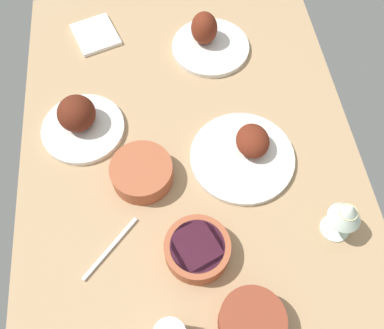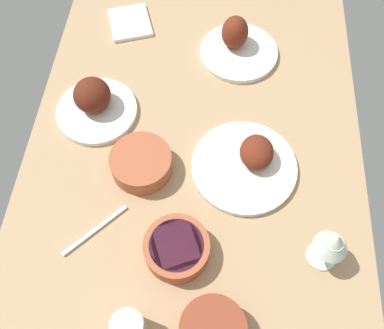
% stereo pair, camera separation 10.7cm
% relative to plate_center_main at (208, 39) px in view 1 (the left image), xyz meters
% --- Properties ---
extents(dining_table, '(1.40, 0.90, 0.04)m').
position_rel_plate_center_main_xyz_m(dining_table, '(-0.42, 0.10, -0.05)').
color(dining_table, tan).
rests_on(dining_table, ground).
extents(plate_center_main, '(0.24, 0.24, 0.11)m').
position_rel_plate_center_main_xyz_m(plate_center_main, '(0.00, 0.00, 0.00)').
color(plate_center_main, silver).
rests_on(plate_center_main, dining_table).
extents(plate_near_viewer, '(0.23, 0.23, 0.10)m').
position_rel_plate_center_main_xyz_m(plate_near_viewer, '(-0.26, 0.39, 0.00)').
color(plate_near_viewer, silver).
rests_on(plate_near_viewer, dining_table).
extents(plate_far_side, '(0.28, 0.28, 0.08)m').
position_rel_plate_center_main_xyz_m(plate_far_side, '(-0.40, -0.04, -0.01)').
color(plate_far_side, silver).
rests_on(plate_far_side, dining_table).
extents(bowl_potatoes, '(0.14, 0.14, 0.06)m').
position_rel_plate_center_main_xyz_m(bowl_potatoes, '(-0.82, 0.02, 0.00)').
color(bowl_potatoes, brown).
rests_on(bowl_potatoes, dining_table).
extents(bowl_cream, '(0.16, 0.16, 0.06)m').
position_rel_plate_center_main_xyz_m(bowl_cream, '(-0.43, 0.23, -0.00)').
color(bowl_cream, '#A35133').
rests_on(bowl_cream, dining_table).
extents(bowl_onions, '(0.15, 0.15, 0.05)m').
position_rel_plate_center_main_xyz_m(bowl_onions, '(-0.65, 0.12, -0.00)').
color(bowl_onions, '#A35133').
rests_on(bowl_onions, dining_table).
extents(wine_glass, '(0.08, 0.08, 0.14)m').
position_rel_plate_center_main_xyz_m(wine_glass, '(-0.63, -0.22, 0.07)').
color(wine_glass, silver).
rests_on(wine_glass, dining_table).
extents(folded_napkin, '(0.18, 0.16, 0.01)m').
position_rel_plate_center_main_xyz_m(folded_napkin, '(0.09, 0.34, -0.03)').
color(folded_napkin, white).
rests_on(folded_napkin, dining_table).
extents(fork_loose, '(0.14, 0.14, 0.01)m').
position_rel_plate_center_main_xyz_m(fork_loose, '(-0.61, 0.32, -0.03)').
color(fork_loose, silver).
rests_on(fork_loose, dining_table).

